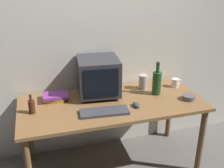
% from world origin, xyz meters
% --- Properties ---
extents(ground_plane, '(6.00, 6.00, 0.00)m').
position_xyz_m(ground_plane, '(0.00, 0.00, 0.00)').
color(ground_plane, slate).
extents(back_wall, '(4.00, 0.08, 2.50)m').
position_xyz_m(back_wall, '(0.00, 0.45, 1.25)').
color(back_wall, silver).
rests_on(back_wall, ground).
extents(desk, '(1.70, 0.77, 0.73)m').
position_xyz_m(desk, '(0.00, 0.00, 0.65)').
color(desk, olive).
rests_on(desk, ground).
extents(crt_monitor, '(0.41, 0.42, 0.37)m').
position_xyz_m(crt_monitor, '(-0.08, 0.18, 0.93)').
color(crt_monitor, '#333338').
rests_on(crt_monitor, desk).
extents(keyboard, '(0.43, 0.18, 0.02)m').
position_xyz_m(keyboard, '(-0.12, -0.19, 0.75)').
color(keyboard, '#3F3F47').
rests_on(keyboard, desk).
extents(computer_mouse, '(0.07, 0.10, 0.04)m').
position_xyz_m(computer_mouse, '(0.18, -0.15, 0.75)').
color(computer_mouse, '#3F3F47').
rests_on(computer_mouse, desk).
extents(bottle_tall, '(0.09, 0.09, 0.34)m').
position_xyz_m(bottle_tall, '(0.47, 0.04, 0.86)').
color(bottle_tall, '#1E4C23').
rests_on(bottle_tall, desk).
extents(bottle_short, '(0.06, 0.06, 0.18)m').
position_xyz_m(bottle_short, '(-0.72, -0.01, 0.80)').
color(bottle_short, '#472314').
rests_on(bottle_short, desk).
extents(book_stack, '(0.24, 0.20, 0.06)m').
position_xyz_m(book_stack, '(-0.50, 0.19, 0.77)').
color(book_stack, gold).
rests_on(book_stack, desk).
extents(mug, '(0.12, 0.08, 0.09)m').
position_xyz_m(mug, '(0.73, 0.15, 0.78)').
color(mug, white).
rests_on(mug, desk).
extents(cd_spindle, '(0.12, 0.12, 0.04)m').
position_xyz_m(cd_spindle, '(0.71, -0.16, 0.76)').
color(cd_spindle, '#595B66').
rests_on(cd_spindle, desk).
extents(metal_canister, '(0.09, 0.09, 0.15)m').
position_xyz_m(metal_canister, '(0.39, 0.19, 0.81)').
color(metal_canister, '#B7B2A8').
rests_on(metal_canister, desk).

